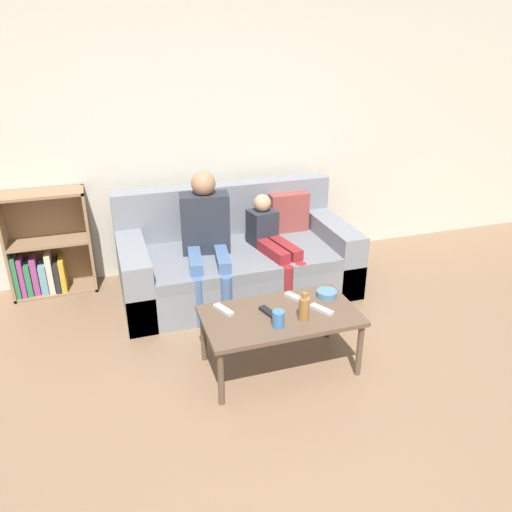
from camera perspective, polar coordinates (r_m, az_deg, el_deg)
name	(u,v)px	position (r m, az deg, el deg)	size (l,w,h in m)	color
ground_plane	(330,475)	(2.87, 8.44, -23.52)	(22.00, 22.00, 0.00)	#84664C
wall_back	(204,130)	(4.63, -6.01, 14.11)	(12.00, 0.06, 2.60)	beige
couch	(237,260)	(4.39, -2.21, -0.41)	(1.98, 0.99, 0.87)	gray
bookshelf	(46,253)	(4.68, -22.90, 0.27)	(0.69, 0.28, 0.91)	#8E7051
coffee_table	(280,319)	(3.32, 2.79, -7.23)	(1.02, 0.56, 0.42)	brown
person_adult	(206,230)	(4.10, -5.73, 2.93)	(0.44, 0.71, 1.10)	#476693
person_child	(272,242)	(4.23, 1.89, 1.61)	(0.34, 0.69, 0.85)	maroon
cup_near	(278,319)	(3.14, 2.58, -7.19)	(0.08, 0.08, 0.11)	#3D70B2
tv_remote_0	(322,309)	(3.35, 7.51, -6.08)	(0.12, 0.17, 0.02)	#B7B7BC
tv_remote_1	(269,312)	(3.29, 1.48, -6.47)	(0.10, 0.18, 0.02)	black
tv_remote_2	(224,310)	(3.33, -3.73, -6.14)	(0.11, 0.18, 0.02)	#B7B7BC
tv_remote_3	(296,298)	(3.47, 4.56, -4.76)	(0.12, 0.17, 0.02)	#B7B7BC
snack_bowl	(327,294)	(3.52, 8.09, -4.29)	(0.14, 0.14, 0.05)	teal
bottle	(304,308)	(3.21, 5.51, -5.96)	(0.07, 0.07, 0.19)	olive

